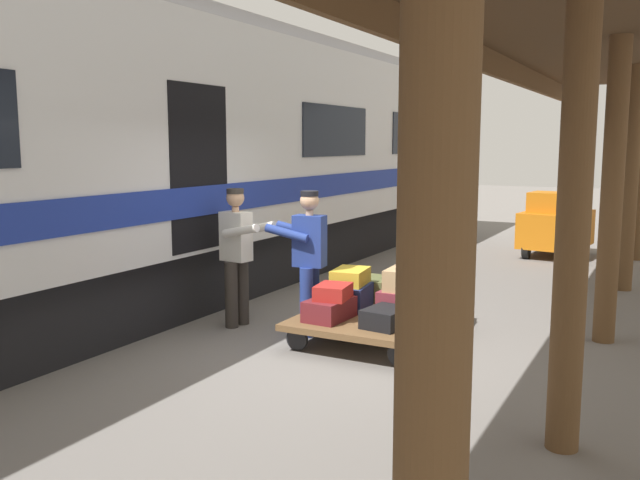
{
  "coord_description": "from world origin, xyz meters",
  "views": [
    {
      "loc": [
        -3.08,
        6.61,
        2.24
      ],
      "look_at": [
        0.49,
        -0.17,
        1.15
      ],
      "focal_mm": 38.08,
      "sensor_mm": 36.0,
      "label": 1
    }
  ],
  "objects_px": {
    "suitcase_red_plastic": "(333,292)",
    "suitcase_maroon_trunk": "(329,309)",
    "suitcase_olive_duffel": "(371,288)",
    "suitcase_navy_fabric": "(352,297)",
    "baggage_tug": "(556,225)",
    "suitcase_teal_softside": "(424,257)",
    "suitcase_black_hardshell": "(386,318)",
    "suitcase_tan_vintage": "(403,279)",
    "suitcase_gray_aluminum": "(422,295)",
    "porter_in_overalls": "(308,257)",
    "train_car": "(108,158)",
    "luggage_cart": "(378,315)",
    "suitcase_slate_roller": "(423,276)",
    "porter_by_door": "(237,252)",
    "suitcase_yellow_case": "(350,277)",
    "suitcase_burgundy_valise": "(405,302)"
  },
  "relations": [
    {
      "from": "suitcase_red_plastic",
      "to": "suitcase_teal_softside",
      "type": "distance_m",
      "value": 1.33
    },
    {
      "from": "suitcase_gray_aluminum",
      "to": "suitcase_black_hardshell",
      "type": "xyz_separation_m",
      "value": [
        -0.0,
        1.16,
        -0.02
      ]
    },
    {
      "from": "suitcase_tan_vintage",
      "to": "suitcase_teal_softside",
      "type": "height_order",
      "value": "suitcase_teal_softside"
    },
    {
      "from": "suitcase_red_plastic",
      "to": "baggage_tug",
      "type": "xyz_separation_m",
      "value": [
        -1.19,
        -7.52,
        0.0
      ]
    },
    {
      "from": "suitcase_slate_roller",
      "to": "baggage_tug",
      "type": "relative_size",
      "value": 0.27
    },
    {
      "from": "suitcase_maroon_trunk",
      "to": "suitcase_navy_fabric",
      "type": "xyz_separation_m",
      "value": [
        0.0,
        -0.58,
        0.02
      ]
    },
    {
      "from": "train_car",
      "to": "porter_in_overalls",
      "type": "bearing_deg",
      "value": -175.37
    },
    {
      "from": "suitcase_burgundy_valise",
      "to": "suitcase_teal_softside",
      "type": "relative_size",
      "value": 1.54
    },
    {
      "from": "suitcase_maroon_trunk",
      "to": "baggage_tug",
      "type": "height_order",
      "value": "baggage_tug"
    },
    {
      "from": "suitcase_red_plastic",
      "to": "suitcase_maroon_trunk",
      "type": "bearing_deg",
      "value": 35.37
    },
    {
      "from": "suitcase_black_hardshell",
      "to": "suitcase_navy_fabric",
      "type": "height_order",
      "value": "suitcase_navy_fabric"
    },
    {
      "from": "luggage_cart",
      "to": "suitcase_gray_aluminum",
      "type": "height_order",
      "value": "suitcase_gray_aluminum"
    },
    {
      "from": "suitcase_navy_fabric",
      "to": "suitcase_black_hardshell",
      "type": "bearing_deg",
      "value": 139.21
    },
    {
      "from": "suitcase_slate_roller",
      "to": "suitcase_yellow_case",
      "type": "relative_size",
      "value": 0.95
    },
    {
      "from": "train_car",
      "to": "porter_by_door",
      "type": "relative_size",
      "value": 12.45
    },
    {
      "from": "suitcase_red_plastic",
      "to": "suitcase_teal_softside",
      "type": "height_order",
      "value": "suitcase_teal_softside"
    },
    {
      "from": "suitcase_gray_aluminum",
      "to": "porter_in_overalls",
      "type": "height_order",
      "value": "porter_in_overalls"
    },
    {
      "from": "suitcase_tan_vintage",
      "to": "suitcase_teal_softside",
      "type": "distance_m",
      "value": 0.61
    },
    {
      "from": "suitcase_olive_duffel",
      "to": "suitcase_black_hardshell",
      "type": "bearing_deg",
      "value": 120.09
    },
    {
      "from": "train_car",
      "to": "luggage_cart",
      "type": "xyz_separation_m",
      "value": [
        -3.65,
        -0.47,
        -1.79
      ]
    },
    {
      "from": "suitcase_gray_aluminum",
      "to": "suitcase_yellow_case",
      "type": "distance_m",
      "value": 0.93
    },
    {
      "from": "suitcase_black_hardshell",
      "to": "suitcase_tan_vintage",
      "type": "xyz_separation_m",
      "value": [
        0.03,
        -0.56,
        0.31
      ]
    },
    {
      "from": "suitcase_navy_fabric",
      "to": "baggage_tug",
      "type": "height_order",
      "value": "baggage_tug"
    },
    {
      "from": "suitcase_olive_duffel",
      "to": "suitcase_teal_softside",
      "type": "height_order",
      "value": "suitcase_teal_softside"
    },
    {
      "from": "luggage_cart",
      "to": "suitcase_tan_vintage",
      "type": "relative_size",
      "value": 4.3
    },
    {
      "from": "suitcase_navy_fabric",
      "to": "suitcase_slate_roller",
      "type": "bearing_deg",
      "value": -137.84
    },
    {
      "from": "suitcase_gray_aluminum",
      "to": "suitcase_tan_vintage",
      "type": "relative_size",
      "value": 1.02
    },
    {
      "from": "suitcase_navy_fabric",
      "to": "suitcase_teal_softside",
      "type": "distance_m",
      "value": 0.99
    },
    {
      "from": "train_car",
      "to": "suitcase_yellow_case",
      "type": "bearing_deg",
      "value": -171.28
    },
    {
      "from": "suitcase_olive_duffel",
      "to": "suitcase_red_plastic",
      "type": "bearing_deg",
      "value": 91.68
    },
    {
      "from": "suitcase_burgundy_valise",
      "to": "suitcase_maroon_trunk",
      "type": "distance_m",
      "value": 0.89
    },
    {
      "from": "suitcase_navy_fabric",
      "to": "suitcase_maroon_trunk",
      "type": "bearing_deg",
      "value": 90.0
    },
    {
      "from": "suitcase_red_plastic",
      "to": "suitcase_teal_softside",
      "type": "relative_size",
      "value": 1.08
    },
    {
      "from": "suitcase_navy_fabric",
      "to": "suitcase_teal_softside",
      "type": "xyz_separation_m",
      "value": [
        -0.69,
        -0.57,
        0.44
      ]
    },
    {
      "from": "suitcase_burgundy_valise",
      "to": "suitcase_olive_duffel",
      "type": "bearing_deg",
      "value": -40.79
    },
    {
      "from": "suitcase_burgundy_valise",
      "to": "suitcase_tan_vintage",
      "type": "distance_m",
      "value": 0.27
    },
    {
      "from": "suitcase_tan_vintage",
      "to": "suitcase_navy_fabric",
      "type": "bearing_deg",
      "value": -1.7
    },
    {
      "from": "suitcase_black_hardshell",
      "to": "baggage_tug",
      "type": "height_order",
      "value": "baggage_tug"
    },
    {
      "from": "train_car",
      "to": "suitcase_olive_duffel",
      "type": "bearing_deg",
      "value": -162.42
    },
    {
      "from": "suitcase_olive_duffel",
      "to": "porter_by_door",
      "type": "distance_m",
      "value": 1.73
    },
    {
      "from": "train_car",
      "to": "suitcase_gray_aluminum",
      "type": "distance_m",
      "value": 4.43
    },
    {
      "from": "suitcase_gray_aluminum",
      "to": "baggage_tug",
      "type": "distance_m",
      "value": 6.41
    },
    {
      "from": "luggage_cart",
      "to": "suitcase_slate_roller",
      "type": "bearing_deg",
      "value": -118.63
    },
    {
      "from": "train_car",
      "to": "suitcase_olive_duffel",
      "type": "relative_size",
      "value": 40.13
    },
    {
      "from": "suitcase_olive_duffel",
      "to": "suitcase_maroon_trunk",
      "type": "xyz_separation_m",
      "value": [
        0.0,
        1.16,
        -0.02
      ]
    },
    {
      "from": "suitcase_slate_roller",
      "to": "porter_in_overalls",
      "type": "xyz_separation_m",
      "value": [
        1.12,
        0.84,
        0.26
      ]
    },
    {
      "from": "suitcase_olive_duffel",
      "to": "suitcase_slate_roller",
      "type": "height_order",
      "value": "suitcase_slate_roller"
    },
    {
      "from": "suitcase_maroon_trunk",
      "to": "suitcase_yellow_case",
      "type": "height_order",
      "value": "suitcase_yellow_case"
    },
    {
      "from": "suitcase_maroon_trunk",
      "to": "suitcase_teal_softside",
      "type": "bearing_deg",
      "value": -120.87
    },
    {
      "from": "suitcase_navy_fabric",
      "to": "suitcase_gray_aluminum",
      "type": "bearing_deg",
      "value": -139.21
    }
  ]
}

